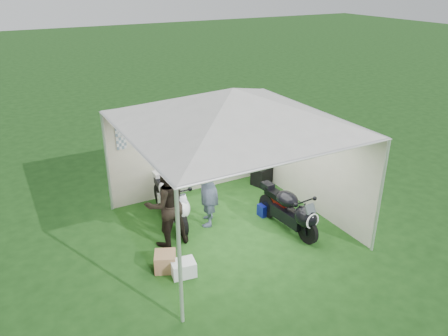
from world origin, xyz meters
The scene contains 10 objects.
ground centered at (0.00, 0.00, 0.00)m, with size 80.00×80.00×0.00m, color #173D12.
canopy_tent centered at (0.00, 0.03, 2.58)m, with size 5.66×5.66×3.00m.
motorcycle_white centered at (-1.00, 0.82, 0.52)m, with size 0.46×1.88×0.93m.
motorcycle_black centered at (1.01, -0.68, 0.48)m, with size 0.48×1.77×0.87m.
paddock_stand centered at (0.95, 0.12, 0.13)m, with size 0.35×0.22×0.26m, color #1A24C9.
person_dark_jacket centered at (-1.39, 0.12, 0.88)m, with size 0.85×0.67×1.76m, color black.
person_blue_jacket centered at (-0.34, 0.42, 0.92)m, with size 0.67×0.44×1.84m, color slate.
equipment_box centered at (1.70, 1.47, 0.23)m, with size 0.46×0.37×0.46m, color black.
crate_0 centered at (-1.53, -0.96, 0.14)m, with size 0.42×0.33×0.28m, color silver.
crate_1 centered at (-1.75, -0.66, 0.17)m, with size 0.38×0.38×0.34m, color #926C4B.
Camera 1 is at (-3.92, -6.88, 4.93)m, focal length 35.00 mm.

